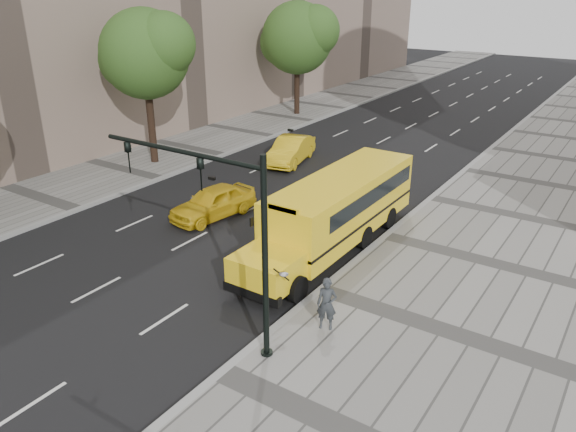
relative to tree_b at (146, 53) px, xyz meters
The scene contains 12 objects.
ground 12.52m from the tree_b, 11.35° to the right, with size 140.00×140.00×0.00m, color black.
sidewalk_museum 23.44m from the tree_b, ahead, with size 12.00×140.00×0.15m, color gray.
sidewalk_far 6.92m from the tree_b, 105.98° to the right, with size 6.00×140.00×0.15m, color gray.
curb_museum 17.79m from the tree_b, ahead, with size 0.30×140.00×0.15m, color gray.
curb_far 7.30m from the tree_b, 41.00° to the right, with size 0.30×140.00×0.15m, color gray.
tree_b is the anchor object (origin of this frame).
tree_c 16.20m from the tree_b, 89.96° to the left, with size 6.40×5.69×9.08m.
school_bus 16.13m from the tree_b, 14.20° to the right, with size 2.96×11.56×3.19m.
taxi_near 11.23m from the tree_b, 27.50° to the right, with size 1.79×4.45×1.52m, color yellow.
taxi_far 10.18m from the tree_b, 35.64° to the left, with size 1.69×4.84×1.60m, color yellow.
pedestrian 21.02m from the tree_b, 28.57° to the right, with size 0.65×0.43×1.78m, color #2F3336.
traffic_signal 19.77m from the tree_b, 37.31° to the right, with size 6.18×0.36×6.40m.
Camera 1 is at (14.89, -21.05, 10.58)m, focal length 35.00 mm.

